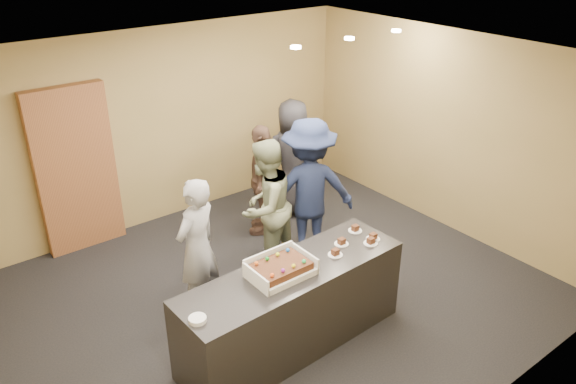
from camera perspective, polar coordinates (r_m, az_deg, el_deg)
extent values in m
plane|color=black|center=(6.60, -2.14, -10.55)|extent=(6.00, 6.00, 0.00)
plane|color=white|center=(5.43, -2.62, 12.90)|extent=(6.00, 6.00, 0.00)
cube|color=olive|center=(7.91, -13.03, 6.35)|extent=(6.00, 0.04, 2.70)
cube|color=olive|center=(4.40, 17.40, -11.42)|extent=(6.00, 0.04, 2.70)
cube|color=olive|center=(7.87, 15.78, 5.93)|extent=(0.04, 5.00, 2.70)
cube|color=black|center=(5.70, 0.46, -11.68)|extent=(2.42, 0.78, 0.90)
cube|color=brown|center=(7.55, -20.74, 2.09)|extent=(0.98, 0.15, 2.16)
cube|color=white|center=(5.34, -0.71, -8.18)|extent=(0.58, 0.41, 0.06)
cube|color=white|center=(5.18, -3.31, -8.83)|extent=(0.02, 0.41, 0.16)
cube|color=white|center=(5.47, 1.73, -6.70)|extent=(0.02, 0.41, 0.16)
cube|color=white|center=(5.45, -2.01, -6.72)|extent=(0.58, 0.02, 0.18)
cube|color=#3C1F0D|center=(5.31, -0.71, -7.60)|extent=(0.51, 0.35, 0.07)
sphere|color=orange|center=(5.27, -3.23, -7.23)|extent=(0.04, 0.04, 0.04)
sphere|color=#189128|center=(5.33, -2.13, -6.78)|extent=(0.04, 0.04, 0.04)
sphere|color=#D8EF19|center=(5.39, -1.06, -6.35)|extent=(0.04, 0.04, 0.04)
sphere|color=blue|center=(5.45, -0.02, -5.92)|extent=(0.04, 0.04, 0.04)
sphere|color=#FF5315|center=(5.10, -1.63, -8.44)|extent=(0.04, 0.04, 0.04)
sphere|color=purple|center=(5.16, -0.51, -7.97)|extent=(0.04, 0.04, 0.04)
sphere|color=yellow|center=(5.22, 0.57, -7.50)|extent=(0.04, 0.04, 0.04)
sphere|color=#29D167|center=(5.29, 1.63, -7.05)|extent=(0.04, 0.04, 0.04)
cylinder|color=white|center=(4.87, -9.18, -12.65)|extent=(0.15, 0.15, 0.04)
cylinder|color=white|center=(5.67, 4.82, -6.37)|extent=(0.15, 0.15, 0.01)
cube|color=#3C1F0D|center=(5.65, 4.83, -6.08)|extent=(0.07, 0.06, 0.06)
cylinder|color=white|center=(5.85, 5.45, -5.27)|extent=(0.15, 0.15, 0.01)
cube|color=#3C1F0D|center=(5.83, 5.47, -4.98)|extent=(0.07, 0.06, 0.06)
cylinder|color=white|center=(5.90, 8.39, -5.18)|extent=(0.15, 0.15, 0.01)
cube|color=#3C1F0D|center=(5.88, 8.41, -4.89)|extent=(0.07, 0.06, 0.06)
cylinder|color=white|center=(6.10, 6.83, -3.91)|extent=(0.15, 0.15, 0.01)
cube|color=#3C1F0D|center=(6.09, 6.85, -3.63)|extent=(0.07, 0.06, 0.06)
cylinder|color=white|center=(5.98, 8.63, -4.73)|extent=(0.15, 0.15, 0.01)
cube|color=#3C1F0D|center=(5.96, 8.65, -4.45)|extent=(0.07, 0.06, 0.06)
imported|color=#97989C|center=(6.05, -9.21, -5.61)|extent=(0.68, 0.57, 1.59)
imported|color=gray|center=(6.70, -2.33, -1.48)|extent=(0.99, 0.89, 1.67)
imported|color=#1A2345|center=(6.92, 2.11, 0.20)|extent=(1.36, 1.13, 1.83)
imported|color=brown|center=(7.54, -2.59, 1.28)|extent=(0.89, 0.93, 1.55)
imported|color=#232327|center=(8.02, 0.49, 3.48)|extent=(0.97, 0.81, 1.70)
cylinder|color=#FFEAC6|center=(6.30, 0.79, 14.50)|extent=(0.12, 0.12, 0.03)
cylinder|color=#FFEAC6|center=(6.82, 6.26, 15.26)|extent=(0.12, 0.12, 0.03)
cylinder|color=#FFEAC6|center=(7.39, 10.94, 15.79)|extent=(0.12, 0.12, 0.03)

